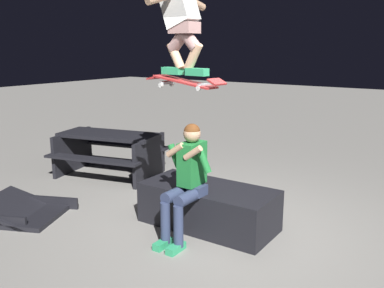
% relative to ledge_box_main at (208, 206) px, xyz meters
% --- Properties ---
extents(ground_plane, '(40.00, 40.00, 0.00)m').
position_rel_ledge_box_main_xyz_m(ground_plane, '(-0.23, -0.02, -0.26)').
color(ground_plane, gray).
extents(ledge_box_main, '(1.67, 0.78, 0.52)m').
position_rel_ledge_box_main_xyz_m(ledge_box_main, '(0.00, 0.00, 0.00)').
color(ledge_box_main, black).
rests_on(ledge_box_main, ground).
extents(person_sitting_on_ledge, '(0.59, 0.75, 1.35)m').
position_rel_ledge_box_main_xyz_m(person_sitting_on_ledge, '(0.02, 0.44, 0.50)').
color(person_sitting_on_ledge, '#2D3856').
rests_on(person_sitting_on_ledge, ground).
extents(skateboard, '(1.04, 0.32, 0.14)m').
position_rel_ledge_box_main_xyz_m(skateboard, '(0.09, 0.38, 1.56)').
color(skateboard, '#B72D2D').
extents(skater_airborne, '(0.63, 0.89, 1.12)m').
position_rel_ledge_box_main_xyz_m(skater_airborne, '(0.14, 0.37, 2.25)').
color(skater_airborne, '#2D9E66').
extents(kicker_ramp, '(1.24, 1.19, 0.34)m').
position_rel_ledge_box_main_xyz_m(kicker_ramp, '(2.18, 1.14, -0.20)').
color(kicker_ramp, black).
rests_on(kicker_ramp, ground).
extents(picnic_table_back, '(1.97, 1.71, 0.75)m').
position_rel_ledge_box_main_xyz_m(picnic_table_back, '(2.57, -0.85, 0.24)').
color(picnic_table_back, black).
rests_on(picnic_table_back, ground).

